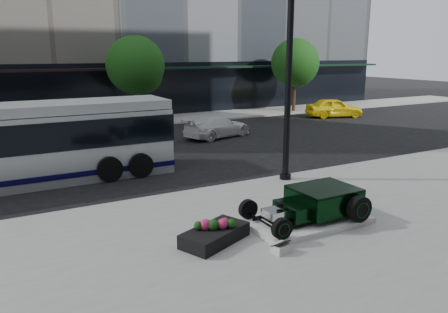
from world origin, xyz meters
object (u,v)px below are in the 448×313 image
white_sedan (217,127)px  yellow_taxi (334,108)px  lamppost (288,83)px  hot_rod (318,202)px  transit_bus (4,146)px  flower_planter (215,234)px

white_sedan → yellow_taxi: size_ratio=1.01×
lamppost → white_sedan: 9.73m
lamppost → white_sedan: lamppost is taller
hot_rod → lamppost: size_ratio=0.42×
transit_bus → white_sedan: bearing=22.3°
flower_planter → transit_bus: bearing=117.3°
flower_planter → yellow_taxi: bearing=40.5°
hot_rod → white_sedan: (3.67, 12.86, -0.09)m
hot_rod → white_sedan: white_sedan is taller
hot_rod → yellow_taxi: size_ratio=0.77×
transit_bus → flower_planter: bearing=-62.7°
white_sedan → yellow_taxi: (11.36, 2.80, 0.10)m
flower_planter → white_sedan: bearing=61.8°
flower_planter → yellow_taxi: size_ratio=0.48×
transit_bus → white_sedan: transit_bus is taller
hot_rod → flower_planter: bearing=177.2°
flower_planter → white_sedan: 14.42m
lamppost → white_sedan: (1.92, 9.04, -3.06)m
hot_rod → yellow_taxi: 21.71m
transit_bus → hot_rod: bearing=-48.5°
lamppost → transit_bus: lamppost is taller
lamppost → flower_planter: lamppost is taller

